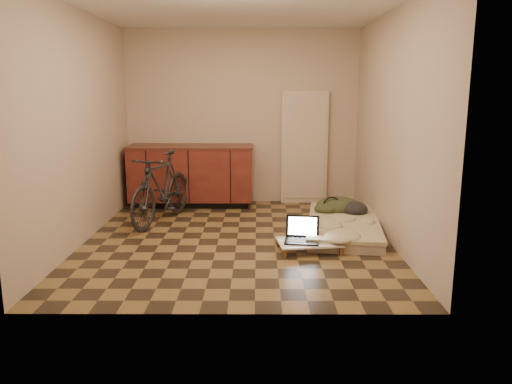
{
  "coord_description": "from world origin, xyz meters",
  "views": [
    {
      "loc": [
        0.24,
        -5.63,
        1.74
      ],
      "look_at": [
        0.22,
        0.06,
        0.55
      ],
      "focal_mm": 35.0,
      "sensor_mm": 36.0,
      "label": 1
    }
  ],
  "objects_px": {
    "bicycle": "(161,184)",
    "futon": "(343,226)",
    "lap_desk": "(309,242)",
    "laptop": "(302,236)"
  },
  "relations": [
    {
      "from": "futon",
      "to": "laptop",
      "type": "bearing_deg",
      "value": -120.43
    },
    {
      "from": "futon",
      "to": "lap_desk",
      "type": "relative_size",
      "value": 2.6
    },
    {
      "from": "futon",
      "to": "laptop",
      "type": "relative_size",
      "value": 4.67
    },
    {
      "from": "bicycle",
      "to": "laptop",
      "type": "bearing_deg",
      "value": -15.89
    },
    {
      "from": "bicycle",
      "to": "futon",
      "type": "relative_size",
      "value": 0.84
    },
    {
      "from": "futon",
      "to": "lap_desk",
      "type": "bearing_deg",
      "value": -115.71
    },
    {
      "from": "bicycle",
      "to": "laptop",
      "type": "relative_size",
      "value": 3.92
    },
    {
      "from": "bicycle",
      "to": "futon",
      "type": "bearing_deg",
      "value": 7.35
    },
    {
      "from": "bicycle",
      "to": "lap_desk",
      "type": "height_order",
      "value": "bicycle"
    },
    {
      "from": "bicycle",
      "to": "lap_desk",
      "type": "bearing_deg",
      "value": -15.26
    }
  ]
}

